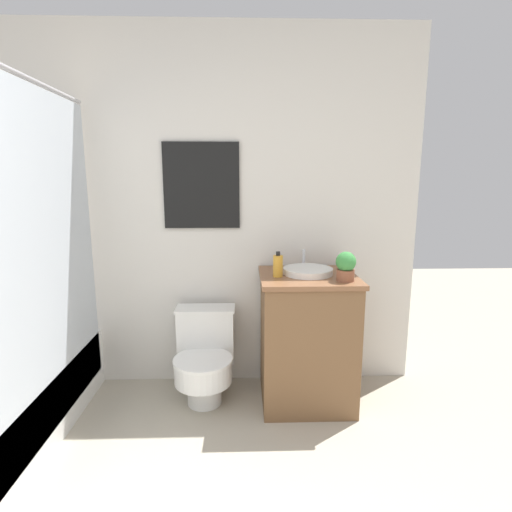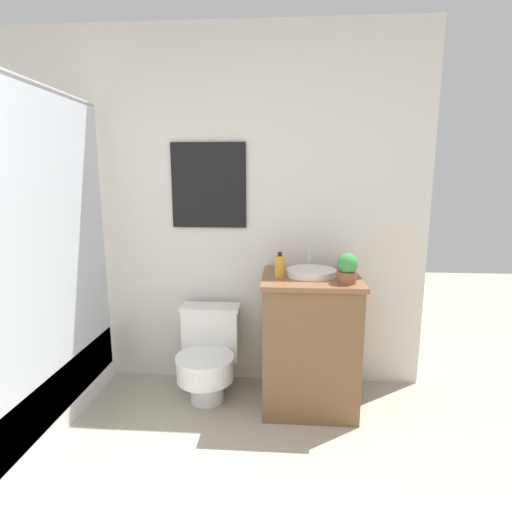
{
  "view_description": "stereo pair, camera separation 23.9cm",
  "coord_description": "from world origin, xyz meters",
  "px_view_note": "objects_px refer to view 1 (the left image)",
  "views": [
    {
      "loc": [
        0.49,
        -0.45,
        1.48
      ],
      "look_at": [
        0.57,
        1.9,
        1.03
      ],
      "focal_mm": 28.0,
      "sensor_mm": 36.0,
      "label": 1
    },
    {
      "loc": [
        0.73,
        -0.44,
        1.48
      ],
      "look_at": [
        0.57,
        1.9,
        1.03
      ],
      "focal_mm": 28.0,
      "sensor_mm": 36.0,
      "label": 2
    }
  ],
  "objects_px": {
    "sink": "(308,271)",
    "toilet": "(205,356)",
    "potted_plant": "(346,266)",
    "soap_bottle": "(278,266)"
  },
  "relations": [
    {
      "from": "sink",
      "to": "toilet",
      "type": "bearing_deg",
      "value": 178.44
    },
    {
      "from": "potted_plant",
      "to": "toilet",
      "type": "bearing_deg",
      "value": 167.28
    },
    {
      "from": "toilet",
      "to": "potted_plant",
      "type": "relative_size",
      "value": 3.38
    },
    {
      "from": "toilet",
      "to": "soap_bottle",
      "type": "distance_m",
      "value": 0.81
    },
    {
      "from": "toilet",
      "to": "soap_bottle",
      "type": "xyz_separation_m",
      "value": [
        0.48,
        -0.08,
        0.64
      ]
    },
    {
      "from": "toilet",
      "to": "soap_bottle",
      "type": "relative_size",
      "value": 3.77
    },
    {
      "from": "soap_bottle",
      "to": "potted_plant",
      "type": "xyz_separation_m",
      "value": [
        0.4,
        -0.12,
        0.02
      ]
    },
    {
      "from": "sink",
      "to": "soap_bottle",
      "type": "bearing_deg",
      "value": -162.87
    },
    {
      "from": "soap_bottle",
      "to": "toilet",
      "type": "bearing_deg",
      "value": 170.57
    },
    {
      "from": "toilet",
      "to": "sink",
      "type": "relative_size",
      "value": 1.7
    }
  ]
}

